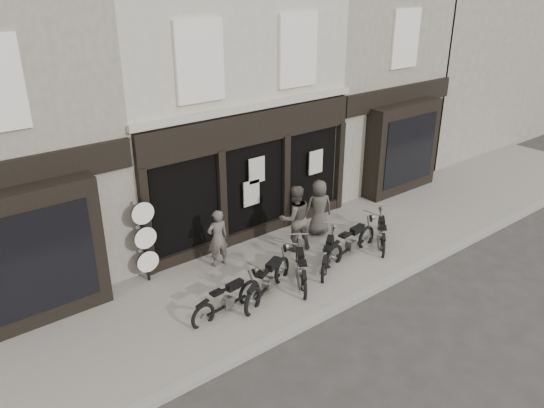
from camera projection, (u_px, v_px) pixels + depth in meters
ground_plane at (322, 279)px, 13.94m from camera, size 90.00×90.00×0.00m
pavement at (299, 264)px, 14.56m from camera, size 30.00×4.20×0.12m
kerb at (357, 298)px, 13.01m from camera, size 30.00×0.25×0.13m
central_building at (195, 88)px, 16.57m from camera, size 7.30×6.22×8.34m
neighbour_right at (340, 69)px, 20.18m from camera, size 5.60×6.73×8.34m
filler_right at (461, 50)px, 24.90m from camera, size 11.00×6.00×8.20m
motorcycle_0 at (228, 301)px, 12.30m from camera, size 2.05×0.56×0.98m
motorcycle_1 at (268, 282)px, 12.97m from camera, size 2.15×1.26×1.11m
motorcycle_2 at (301, 270)px, 13.61m from camera, size 1.41×1.79×0.99m
motorcycle_3 at (328, 256)px, 14.28m from camera, size 1.75×1.46×0.98m
motorcycle_4 at (351, 244)px, 14.80m from camera, size 2.27×0.68×1.09m
motorcycle_5 at (381, 234)px, 15.48m from camera, size 1.60×1.57×0.96m
man_left at (218, 238)px, 14.07m from camera, size 0.63×0.45×1.61m
man_centre at (295, 218)px, 14.85m from camera, size 1.10×0.95×1.93m
man_right at (319, 207)px, 15.80m from camera, size 0.97×0.82×1.70m
advert_sign_post at (146, 244)px, 13.24m from camera, size 0.58×0.37×2.39m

